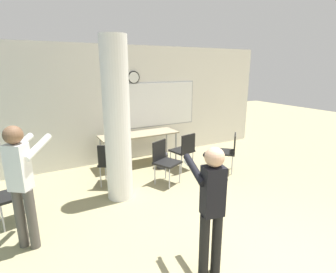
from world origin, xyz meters
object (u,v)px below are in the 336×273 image
chair_table_front (165,159)px  chair_table_left (110,161)px  person_playing_front (211,202)px  person_watching_back (21,178)px  folding_table (139,136)px  bottle_on_table (122,131)px  chair_by_left_wall (5,193)px  chair_table_right (184,149)px  chair_mid_room (228,150)px

chair_table_front → chair_table_left: bearing=157.3°
person_playing_front → person_watching_back: person_watching_back is taller
folding_table → person_watching_back: person_watching_back is taller
bottle_on_table → person_playing_front: (-0.28, -3.68, 0.02)m
folding_table → chair_by_left_wall: 3.05m
chair_by_left_wall → person_watching_back: (0.26, -0.70, 0.45)m
chair_table_left → person_playing_front: person_playing_front is taller
folding_table → chair_table_right: (0.73, -0.86, -0.20)m
chair_mid_room → person_watching_back: bearing=-169.8°
bottle_on_table → chair_by_left_wall: bearing=-147.7°
person_playing_front → person_watching_back: (-1.77, 1.52, 0.07)m
chair_table_right → chair_table_front: bearing=-151.3°
folding_table → chair_mid_room: bearing=-41.5°
bottle_on_table → chair_table_right: bearing=-39.1°
bottle_on_table → chair_by_left_wall: size_ratio=0.34×
bottle_on_table → person_playing_front: 3.69m
chair_mid_room → person_watching_back: person_watching_back is taller
chair_table_left → chair_table_right: size_ratio=1.00×
person_watching_back → chair_table_left: bearing=40.6°
chair_table_left → chair_table_front: (0.99, -0.41, 0.00)m
bottle_on_table → chair_table_front: bearing=-71.9°
folding_table → chair_table_front: (0.02, -1.24, -0.20)m
chair_by_left_wall → chair_mid_room: bearing=0.2°
bottle_on_table → chair_by_left_wall: bottle_on_table is taller
chair_table_left → chair_table_front: size_ratio=1.00×
chair_table_left → chair_by_left_wall: size_ratio=1.00×
chair_table_left → chair_table_front: same height
chair_by_left_wall → person_playing_front: 3.04m
chair_table_front → person_watching_back: (-2.47, -0.86, 0.45)m
chair_table_front → chair_by_left_wall: 2.73m
person_playing_front → folding_table: bearing=79.4°
person_playing_front → person_watching_back: 2.34m
folding_table → chair_table_front: size_ratio=2.15×
chair_table_front → chair_table_right: size_ratio=1.00×
person_playing_front → bottle_on_table: bearing=85.7°
chair_table_left → chair_table_right: (1.69, -0.03, 0.00)m
folding_table → chair_table_right: 1.14m
chair_table_left → person_watching_back: size_ratio=0.53×
chair_table_right → chair_table_left: bearing=179.1°
bottle_on_table → chair_mid_room: size_ratio=0.34×
chair_table_right → person_playing_front: person_playing_front is taller
folding_table → chair_table_right: bearing=-49.7°
chair_by_left_wall → person_watching_back: person_watching_back is taller
chair_mid_room → chair_by_left_wall: 4.27m
chair_table_left → folding_table: bearing=40.7°
chair_table_right → person_playing_front: (-1.40, -2.77, 0.39)m
bottle_on_table → person_watching_back: 2.98m
folding_table → person_playing_front: (-0.68, -3.62, 0.19)m
chair_mid_room → chair_table_front: bearing=174.9°
chair_table_front → person_playing_front: size_ratio=0.57×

